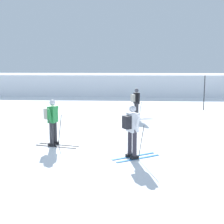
{
  "coord_description": "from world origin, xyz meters",
  "views": [
    {
      "loc": [
        0.15,
        -10.95,
        2.92
      ],
      "look_at": [
        -0.66,
        2.03,
        0.9
      ],
      "focal_mm": 47.7,
      "sensor_mm": 36.0,
      "label": 1
    }
  ],
  "objects_px": {
    "skier_black": "(136,102)",
    "skier_white": "(132,129)",
    "trail_marker_pole": "(204,93)",
    "skier_green": "(52,120)"
  },
  "relations": [
    {
      "from": "skier_black",
      "to": "trail_marker_pole",
      "type": "bearing_deg",
      "value": 40.0
    },
    {
      "from": "skier_green",
      "to": "skier_white",
      "type": "height_order",
      "value": "same"
    },
    {
      "from": "skier_white",
      "to": "trail_marker_pole",
      "type": "bearing_deg",
      "value": 66.03
    },
    {
      "from": "skier_black",
      "to": "skier_white",
      "type": "relative_size",
      "value": 1.0
    },
    {
      "from": "skier_green",
      "to": "skier_white",
      "type": "xyz_separation_m",
      "value": [
        2.9,
        -1.4,
        0.0
      ]
    },
    {
      "from": "skier_black",
      "to": "trail_marker_pole",
      "type": "relative_size",
      "value": 0.75
    },
    {
      "from": "skier_black",
      "to": "skier_white",
      "type": "bearing_deg",
      "value": -92.12
    },
    {
      "from": "skier_black",
      "to": "skier_green",
      "type": "xyz_separation_m",
      "value": [
        -3.16,
        -5.66,
        0.0
      ]
    },
    {
      "from": "skier_black",
      "to": "skier_green",
      "type": "distance_m",
      "value": 6.48
    },
    {
      "from": "skier_black",
      "to": "skier_green",
      "type": "bearing_deg",
      "value": -119.18
    }
  ]
}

